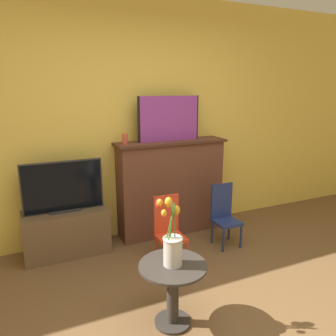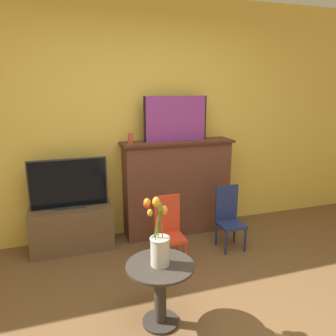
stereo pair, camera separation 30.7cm
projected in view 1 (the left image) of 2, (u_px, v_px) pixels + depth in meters
name	position (u px, v px, depth m)	size (l,w,h in m)	color
wall_back	(129.00, 121.00, 3.70)	(8.00, 0.06, 2.70)	#EAC651
fireplace_mantel	(171.00, 186.00, 3.89)	(1.31, 0.36, 1.12)	brown
painting	(169.00, 119.00, 3.70)	(0.74, 0.03, 0.51)	black
mantel_candle	(125.00, 139.00, 3.53)	(0.06, 0.06, 0.11)	#CC4C3D
tv_stand	(67.00, 232.00, 3.44)	(0.86, 0.39, 0.47)	brown
tv_monitor	(63.00, 187.00, 3.32)	(0.80, 0.12, 0.53)	#2D2D2D
chair_red	(169.00, 228.00, 3.24)	(0.26, 0.26, 0.68)	red
chair_blue	(224.00, 213.00, 3.63)	(0.26, 0.26, 0.68)	navy
side_table	(173.00, 285.00, 2.38)	(0.49, 0.49, 0.49)	#332D28
vase_tulips	(172.00, 243.00, 2.31)	(0.17, 0.18, 0.49)	beige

